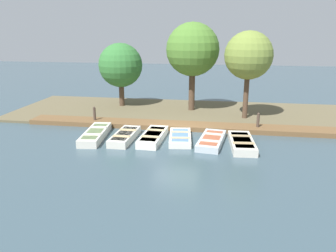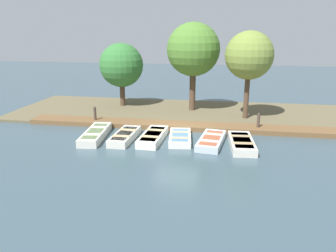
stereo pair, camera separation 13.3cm
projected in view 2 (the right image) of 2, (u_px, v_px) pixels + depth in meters
The scene contains 14 objects.
ground_plane at pixel (176, 136), 18.01m from camera, with size 80.00×80.00×0.00m, color #384C56.
shore_bank at pixel (186, 113), 22.72m from camera, with size 8.00×24.00×0.15m.
dock_walkway at pixel (180, 126), 19.44m from camera, with size 1.40×18.55×0.27m.
rowboat_0 at pixel (95, 134), 17.65m from camera, with size 3.56×1.39×0.42m.
rowboat_1 at pixel (125, 136), 17.35m from camera, with size 2.98×1.04×0.40m.
rowboat_2 at pixel (153, 137), 17.26m from camera, with size 3.13×1.15×0.40m.
rowboat_3 at pixel (180, 137), 17.24m from camera, with size 2.80×1.41×0.33m.
rowboat_4 at pixel (211, 140), 16.75m from camera, with size 3.16×1.51×0.35m.
rowboat_5 at pixel (242, 143), 16.27m from camera, with size 3.07×1.33×0.40m.
mooring_post_near at pixel (95, 115), 20.16m from camera, with size 0.16×0.16×1.11m.
mooring_post_far at pixel (258, 122), 18.60m from camera, with size 0.16×0.16×1.11m.
park_tree_far_left at pixel (121, 65), 23.83m from camera, with size 3.18×3.18×4.74m.
park_tree_left at pixel (193, 50), 22.15m from camera, with size 3.61×3.61×6.16m.
park_tree_center at pixel (249, 56), 20.03m from camera, with size 2.97×2.97×5.60m.
Camera 2 is at (16.97, 2.39, 5.58)m, focal length 35.00 mm.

